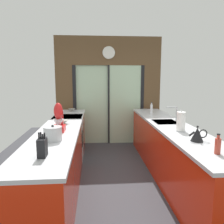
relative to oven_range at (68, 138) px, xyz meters
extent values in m
cube|color=#38383D|center=(0.91, -0.65, -0.47)|extent=(5.04, 7.60, 0.02)
cube|color=brown|center=(0.91, 1.15, 1.89)|extent=(2.64, 0.08, 0.70)
cube|color=#B2D1AD|center=(0.49, 1.17, 0.54)|extent=(0.80, 0.02, 2.00)
cube|color=#B2D1AD|center=(1.33, 1.13, 0.54)|extent=(0.80, 0.02, 2.00)
cube|color=black|center=(0.05, 1.15, 0.54)|extent=(0.08, 0.10, 2.00)
cube|color=black|center=(1.77, 1.15, 0.54)|extent=(0.08, 0.10, 2.00)
cube|color=black|center=(0.91, 1.15, 0.54)|extent=(0.04, 0.10, 2.00)
cube|color=brown|center=(-0.20, 1.15, 0.54)|extent=(0.42, 0.08, 2.00)
cube|color=brown|center=(2.02, 1.15, 0.54)|extent=(0.42, 0.08, 2.00)
cylinder|color=white|center=(0.91, 1.09, 1.84)|extent=(0.29, 0.03, 0.29)
torus|color=beige|center=(0.91, 1.09, 1.84)|extent=(0.31, 0.02, 0.31)
cube|color=red|center=(0.00, -1.57, -0.02)|extent=(0.58, 2.55, 0.88)
cube|color=red|center=(0.00, 0.63, -0.02)|extent=(0.58, 0.65, 0.88)
cube|color=#BCBCC1|center=(0.00, -0.95, 0.44)|extent=(0.62, 3.80, 0.04)
cube|color=red|center=(1.82, -0.95, -0.02)|extent=(0.58, 3.80, 0.88)
cube|color=#BCBCC1|center=(1.82, -0.95, 0.44)|extent=(0.62, 3.80, 0.04)
cube|color=#B7BABC|center=(1.80, -0.70, 0.44)|extent=(0.40, 0.48, 0.05)
cylinder|color=#B7BABC|center=(2.00, -0.70, 0.60)|extent=(0.02, 0.02, 0.27)
cylinder|color=#B7BABC|center=(1.91, -0.70, 0.72)|extent=(0.18, 0.02, 0.02)
cube|color=#B7BABC|center=(0.00, 0.00, -0.02)|extent=(0.58, 0.60, 0.88)
cube|color=black|center=(0.29, 0.00, 0.02)|extent=(0.01, 0.48, 0.28)
cube|color=black|center=(0.00, 0.00, 0.45)|extent=(0.58, 0.60, 0.03)
cylinder|color=#B7BABC|center=(0.30, -0.18, 0.34)|extent=(0.02, 0.04, 0.04)
cylinder|color=#B7BABC|center=(0.30, 0.00, 0.34)|extent=(0.02, 0.04, 0.04)
cylinder|color=#B7BABC|center=(0.30, 0.18, 0.34)|extent=(0.02, 0.04, 0.04)
cylinder|color=gray|center=(0.02, -0.75, 0.47)|extent=(0.08, 0.08, 0.01)
cone|color=gray|center=(0.02, -0.75, 0.50)|extent=(0.18, 0.18, 0.06)
cylinder|color=gray|center=(0.02, 0.67, 0.47)|extent=(0.08, 0.08, 0.01)
cone|color=gray|center=(0.02, 0.67, 0.50)|extent=(0.17, 0.17, 0.05)
cube|color=black|center=(0.02, -2.34, 0.56)|extent=(0.08, 0.14, 0.19)
cylinder|color=black|center=(-0.01, -2.34, 0.68)|extent=(0.02, 0.02, 0.07)
cylinder|color=black|center=(0.01, -2.34, 0.68)|extent=(0.02, 0.02, 0.07)
cylinder|color=black|center=(0.03, -2.34, 0.67)|extent=(0.02, 0.02, 0.05)
cylinder|color=black|center=(0.05, -2.34, 0.68)|extent=(0.02, 0.02, 0.07)
cube|color=red|center=(0.02, -1.27, 0.50)|extent=(0.17, 0.26, 0.08)
cube|color=red|center=(0.02, -1.17, 0.64)|extent=(0.10, 0.08, 0.20)
ellipsoid|color=red|center=(0.02, -1.28, 0.76)|extent=(0.13, 0.12, 0.24)
cone|color=#B7BABC|center=(0.02, -1.30, 0.58)|extent=(0.15, 0.15, 0.13)
cylinder|color=#B7BABC|center=(0.02, -1.76, 0.55)|extent=(0.23, 0.23, 0.16)
cylinder|color=#B7BABC|center=(0.02, -1.76, 0.63)|extent=(0.23, 0.23, 0.01)
sphere|color=black|center=(0.02, -1.76, 0.65)|extent=(0.03, 0.03, 0.03)
cone|color=black|center=(1.80, -1.94, 0.55)|extent=(0.16, 0.16, 0.17)
sphere|color=black|center=(1.80, -1.94, 0.65)|extent=(0.03, 0.03, 0.03)
cylinder|color=black|center=(1.73, -1.94, 0.56)|extent=(0.08, 0.02, 0.07)
torus|color=black|center=(1.87, -1.94, 0.56)|extent=(0.11, 0.01, 0.11)
cylinder|color=#B23D2D|center=(1.80, -2.40, 0.55)|extent=(0.06, 0.06, 0.16)
cylinder|color=#B23D2D|center=(1.80, -2.40, 0.65)|extent=(0.03, 0.03, 0.04)
cylinder|color=black|center=(1.80, -2.40, 0.67)|extent=(0.03, 0.03, 0.01)
cylinder|color=silver|center=(1.80, 0.28, 0.56)|extent=(0.06, 0.06, 0.19)
cylinder|color=silver|center=(1.80, 0.28, 0.67)|extent=(0.02, 0.02, 0.04)
cylinder|color=black|center=(1.80, 0.28, 0.70)|extent=(0.03, 0.03, 0.01)
cylinder|color=#B7BABC|center=(1.80, -1.41, 0.47)|extent=(0.14, 0.14, 0.01)
cylinder|color=white|center=(1.80, -1.41, 0.61)|extent=(0.13, 0.13, 0.27)
sphere|color=#B7BABC|center=(1.80, -1.41, 0.77)|extent=(0.03, 0.03, 0.03)
camera|label=1|loc=(0.54, -4.52, 1.25)|focal=35.81mm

